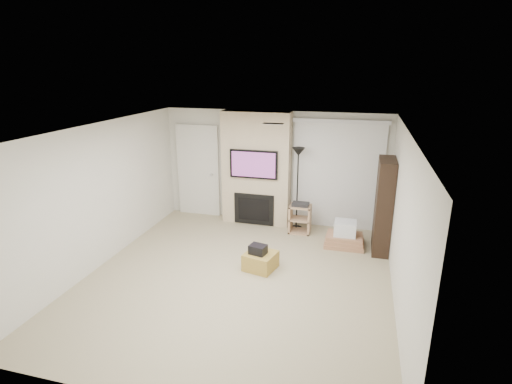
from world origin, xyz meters
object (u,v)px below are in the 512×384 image
(av_stand, at_px, (300,217))
(bookshelf, at_px, (384,206))
(ottoman, at_px, (261,261))
(box_stack, at_px, (345,236))
(floor_lamp, at_px, (298,166))

(av_stand, distance_m, bookshelf, 1.79)
(ottoman, relative_size, av_stand, 0.76)
(box_stack, height_order, bookshelf, bookshelf)
(ottoman, height_order, bookshelf, bookshelf)
(floor_lamp, xyz_separation_m, box_stack, (1.06, -0.61, -1.22))
(ottoman, distance_m, floor_lamp, 2.35)
(floor_lamp, xyz_separation_m, av_stand, (0.10, -0.16, -1.07))
(box_stack, distance_m, bookshelf, 0.97)
(ottoman, xyz_separation_m, av_stand, (0.41, 1.79, 0.20))
(floor_lamp, bearing_deg, ottoman, -99.02)
(bookshelf, bearing_deg, av_stand, 164.25)
(bookshelf, bearing_deg, box_stack, 178.85)
(ottoman, bearing_deg, av_stand, 77.01)
(floor_lamp, distance_m, box_stack, 1.73)
(ottoman, height_order, floor_lamp, floor_lamp)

